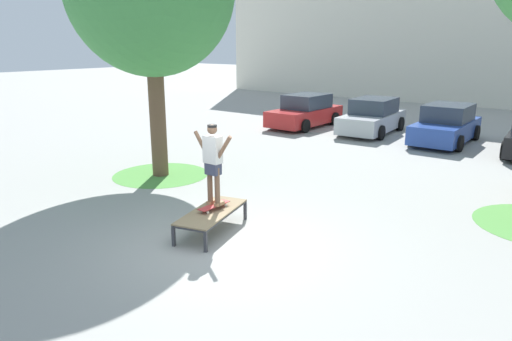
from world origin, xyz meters
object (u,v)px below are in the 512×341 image
at_px(skate_box, 212,213).
at_px(car_red, 305,112).
at_px(skateboard, 214,206).
at_px(car_silver, 373,117).
at_px(car_blue, 446,125).
at_px(skater, 213,159).

xyz_separation_m(skate_box, car_red, (-5.22, 12.04, 0.28)).
bearing_deg(skateboard, car_silver, 99.33).
height_order(skate_box, skateboard, skateboard).
xyz_separation_m(skateboard, car_blue, (1.14, 12.15, 0.15)).
distance_m(skate_box, car_red, 13.12).
bearing_deg(car_silver, skate_box, -80.62).
relative_size(skate_box, car_red, 0.48).
relative_size(skateboard, car_red, 0.19).
bearing_deg(skater, car_red, 113.52).
bearing_deg(car_silver, car_blue, -3.66).
bearing_deg(skateboard, car_red, 113.52).
distance_m(car_red, car_silver, 3.19).
height_order(skateboard, car_silver, car_silver).
relative_size(skater, car_silver, 0.39).
bearing_deg(car_blue, car_red, -178.00).
relative_size(car_red, car_silver, 0.98).
distance_m(skate_box, skateboard, 0.17).
bearing_deg(skater, skateboard, -89.09).
bearing_deg(skate_box, car_red, 113.45).
relative_size(skateboard, car_silver, 0.19).
height_order(skate_box, car_silver, car_silver).
relative_size(skateboard, car_blue, 0.19).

